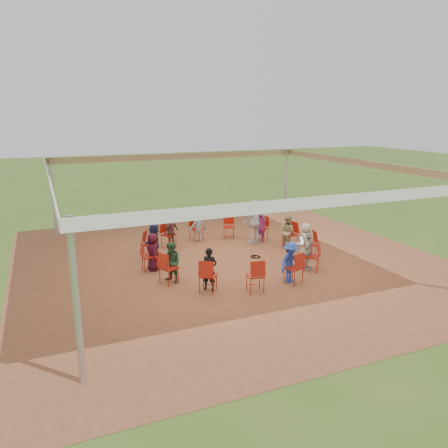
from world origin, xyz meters
name	(u,v)px	position (x,y,z in m)	size (l,w,h in m)	color
ground	(230,261)	(0.00, 0.00, 0.00)	(80.00, 80.00, 0.00)	#37531A
dirt_patch	(230,260)	(0.00, 0.00, 0.01)	(13.00, 13.00, 0.00)	brown
tent	(230,188)	(0.00, 0.00, 2.37)	(10.33, 10.33, 3.00)	#B2B2B7
chair_0	(309,244)	(2.50, -0.71, 0.45)	(0.42, 0.44, 0.90)	#9D180B
chair_1	(290,235)	(2.54, 0.54, 0.45)	(0.42, 0.44, 0.90)	#9D180B
chair_2	(262,229)	(2.00, 1.66, 0.45)	(0.42, 0.44, 0.90)	#9D180B
chair_3	(229,227)	(1.00, 2.40, 0.45)	(0.42, 0.44, 0.90)	#9D180B
chair_4	(196,229)	(-0.23, 2.59, 0.45)	(0.42, 0.44, 0.90)	#9D180B
chair_5	(169,235)	(-1.40, 2.19, 0.45)	(0.42, 0.44, 0.90)	#9D180B
chair_6	(151,244)	(-2.26, 1.28, 0.45)	(0.42, 0.44, 0.90)	#9D180B
chair_7	(149,256)	(-2.59, 0.09, 0.45)	(0.42, 0.44, 0.90)	#9D180B
chair_8	(169,268)	(-2.34, -1.13, 0.45)	(0.42, 0.44, 0.90)	#9D180B
chair_9	(208,276)	(-1.55, -2.09, 0.45)	(0.42, 0.44, 0.90)	#9D180B
chair_10	(255,276)	(-0.40, -2.57, 0.45)	(0.42, 0.44, 0.90)	#9D180B
chair_11	(294,268)	(0.84, -2.46, 0.45)	(0.42, 0.44, 0.90)	#9D180B
chair_12	(312,256)	(1.88, -1.79, 0.45)	(0.42, 0.44, 0.90)	#9D180B
person_seated_0	(306,240)	(2.38, -0.67, 0.58)	(0.56, 0.31, 1.15)	#AEAB9B
person_seated_1	(288,232)	(2.42, 0.51, 0.58)	(0.56, 0.32, 1.15)	tan
person_seated_2	(260,226)	(1.91, 1.58, 0.58)	(0.42, 0.28, 1.15)	#8A2070
person_seated_3	(198,226)	(-0.22, 2.47, 0.58)	(0.74, 0.37, 1.15)	slate
person_seated_4	(171,232)	(-1.34, 2.08, 0.58)	(0.67, 0.35, 1.15)	brown
person_seated_5	(154,241)	(-2.15, 1.22, 0.58)	(1.07, 0.40, 1.15)	#181D3E
person_seated_6	(153,252)	(-2.48, 0.08, 0.58)	(0.56, 0.31, 1.15)	#390B19
person_seated_7	(172,262)	(-2.23, -1.08, 0.58)	(0.56, 0.32, 1.15)	#2A5130
person_seated_8	(209,269)	(-1.47, -1.99, 0.58)	(0.42, 0.28, 1.15)	black
person_seated_9	(290,262)	(0.80, -2.34, 0.58)	(0.74, 0.37, 1.15)	#2444B4
person_seated_10	(308,252)	(1.80, -1.70, 0.58)	(0.67, 0.35, 1.15)	#AEAB9B
standing_person	(255,222)	(1.56, 1.37, 0.82)	(0.95, 0.49, 1.62)	silver
cable_coil	(256,257)	(0.91, -0.03, 0.02)	(0.42, 0.42, 0.03)	black
laptop	(301,242)	(2.22, -0.63, 0.55)	(0.32, 0.36, 0.21)	#B7B7BC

